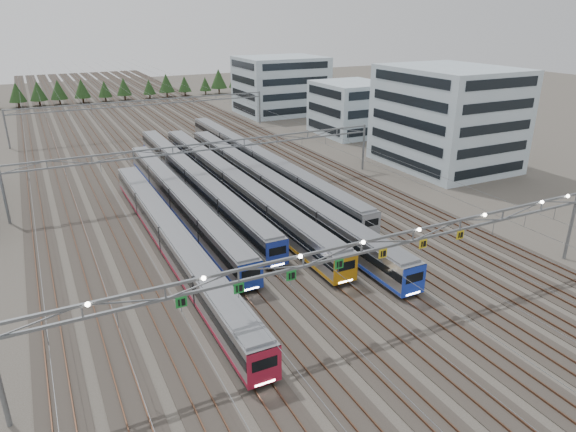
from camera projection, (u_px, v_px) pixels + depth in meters
name	position (u px, v px, depth m)	size (l,w,h in m)	color
ground	(357.00, 321.00, 46.29)	(400.00, 400.00, 0.00)	#47423A
track_bed	(134.00, 117.00, 128.75)	(54.00, 260.00, 5.42)	#2D2823
train_a	(171.00, 238.00, 58.27)	(2.74, 51.61, 3.57)	black
train_b	(179.00, 198.00, 70.95)	(2.67, 51.25, 3.47)	black
train_c	(193.00, 178.00, 79.44)	(2.71, 60.41, 3.52)	black
train_d	(232.00, 182.00, 77.39)	(2.82, 63.68, 3.68)	black
train_e	(269.00, 185.00, 76.04)	(2.78, 65.77, 3.62)	black
train_f	(260.00, 160.00, 89.38)	(2.72, 66.74, 3.53)	black
gantry_near	(361.00, 250.00, 43.56)	(56.36, 0.61, 8.08)	slate
gantry_mid	(210.00, 152.00, 77.14)	(56.36, 0.36, 8.00)	slate
gantry_far	(145.00, 107.00, 114.49)	(56.36, 0.36, 8.00)	slate
depot_bldg_south	(447.00, 118.00, 90.51)	(18.00, 22.00, 17.37)	#A5BAC5
depot_bldg_mid	(351.00, 108.00, 116.18)	(14.00, 16.00, 11.57)	#A5BAC5
depot_bldg_north	(281.00, 85.00, 139.93)	(22.00, 18.00, 15.02)	#A5BAC5
treeline	(105.00, 88.00, 159.49)	(93.80, 5.60, 7.02)	#332114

